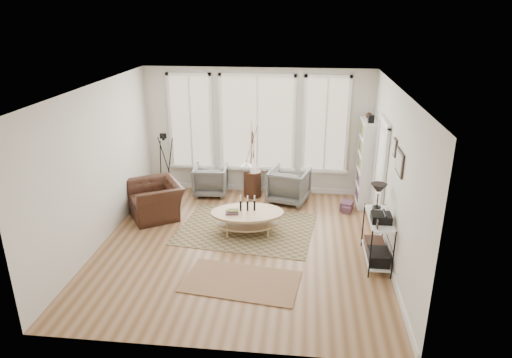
# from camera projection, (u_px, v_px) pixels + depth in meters

# --- Properties ---
(room) EXTENTS (5.50, 5.54, 2.90)m
(room) POSITION_uv_depth(u_px,v_px,m) (242.00, 173.00, 7.96)
(room) COLOR #976F4C
(room) RESTS_ON ground
(bay_window) EXTENTS (4.14, 0.12, 2.24)m
(bay_window) POSITION_uv_depth(u_px,v_px,m) (257.00, 125.00, 10.40)
(bay_window) COLOR tan
(bay_window) RESTS_ON ground
(door) EXTENTS (0.09, 1.06, 2.22)m
(door) POSITION_uv_depth(u_px,v_px,m) (380.00, 173.00, 8.85)
(door) COLOR silver
(door) RESTS_ON ground
(bookcase) EXTENTS (0.31, 0.85, 2.06)m
(bookcase) POSITION_uv_depth(u_px,v_px,m) (366.00, 163.00, 9.92)
(bookcase) COLOR white
(bookcase) RESTS_ON ground
(low_shelf) EXTENTS (0.38, 1.08, 1.30)m
(low_shelf) POSITION_uv_depth(u_px,v_px,m) (378.00, 235.00, 7.74)
(low_shelf) COLOR white
(low_shelf) RESTS_ON ground
(wall_art) EXTENTS (0.04, 0.88, 0.44)m
(wall_art) POSITION_uv_depth(u_px,v_px,m) (398.00, 158.00, 7.27)
(wall_art) COLOR black
(wall_art) RESTS_ON ground
(rug_main) EXTENTS (2.79, 2.23, 0.01)m
(rug_main) POSITION_uv_depth(u_px,v_px,m) (246.00, 229.00, 9.06)
(rug_main) COLOR brown
(rug_main) RESTS_ON ground
(rug_runner) EXTENTS (1.95, 1.25, 0.01)m
(rug_runner) POSITION_uv_depth(u_px,v_px,m) (241.00, 281.00, 7.31)
(rug_runner) COLOR brown
(rug_runner) RESTS_ON ground
(coffee_table) EXTENTS (1.51, 1.07, 0.65)m
(coffee_table) POSITION_uv_depth(u_px,v_px,m) (247.00, 216.00, 8.81)
(coffee_table) COLOR tan
(coffee_table) RESTS_ON ground
(armchair_left) EXTENTS (0.80, 0.82, 0.70)m
(armchair_left) POSITION_uv_depth(u_px,v_px,m) (211.00, 180.00, 10.64)
(armchair_left) COLOR slate
(armchair_left) RESTS_ON ground
(armchair_right) EXTENTS (1.02, 1.03, 0.77)m
(armchair_right) POSITION_uv_depth(u_px,v_px,m) (289.00, 185.00, 10.23)
(armchair_right) COLOR slate
(armchair_right) RESTS_ON ground
(side_table) EXTENTS (0.41, 0.41, 1.72)m
(side_table) POSITION_uv_depth(u_px,v_px,m) (252.00, 162.00, 10.37)
(side_table) COLOR #391F15
(side_table) RESTS_ON ground
(vase) EXTENTS (0.27, 0.27, 0.25)m
(vase) POSITION_uv_depth(u_px,v_px,m) (246.00, 166.00, 10.40)
(vase) COLOR silver
(vase) RESTS_ON side_table
(accent_chair) EXTENTS (1.47, 1.43, 0.73)m
(accent_chair) POSITION_uv_depth(u_px,v_px,m) (155.00, 200.00, 9.53)
(accent_chair) COLOR #391F15
(accent_chair) RESTS_ON ground
(tripod_camera) EXTENTS (0.52, 0.52, 1.46)m
(tripod_camera) POSITION_uv_depth(u_px,v_px,m) (166.00, 167.00, 10.54)
(tripod_camera) COLOR black
(tripod_camera) RESTS_ON ground
(book_stack_near) EXTENTS (0.32, 0.36, 0.19)m
(book_stack_near) POSITION_uv_depth(u_px,v_px,m) (347.00, 206.00, 9.89)
(book_stack_near) COLOR maroon
(book_stack_near) RESTS_ON ground
(book_stack_far) EXTENTS (0.24, 0.27, 0.15)m
(book_stack_far) POSITION_uv_depth(u_px,v_px,m) (347.00, 209.00, 9.78)
(book_stack_far) COLOR maroon
(book_stack_far) RESTS_ON ground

